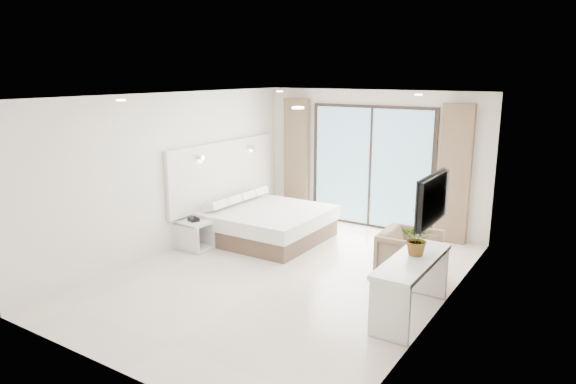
# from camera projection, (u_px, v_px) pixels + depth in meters

# --- Properties ---
(ground) EXTENTS (6.20, 6.20, 0.00)m
(ground) POSITION_uv_depth(u_px,v_px,m) (286.00, 275.00, 7.81)
(ground) COLOR beige
(ground) RESTS_ON ground
(room_shell) EXTENTS (4.62, 6.22, 2.72)m
(room_shell) POSITION_uv_depth(u_px,v_px,m) (305.00, 164.00, 8.28)
(room_shell) COLOR silver
(room_shell) RESTS_ON ground
(bed) EXTENTS (2.05, 1.95, 0.71)m
(bed) POSITION_uv_depth(u_px,v_px,m) (266.00, 223.00, 9.49)
(bed) COLOR brown
(bed) RESTS_ON ground
(nightstand) EXTENTS (0.59, 0.50, 0.51)m
(nightstand) POSITION_uv_depth(u_px,v_px,m) (194.00, 235.00, 8.95)
(nightstand) COLOR silver
(nightstand) RESTS_ON ground
(phone) EXTENTS (0.23, 0.21, 0.06)m
(phone) POSITION_uv_depth(u_px,v_px,m) (194.00, 219.00, 8.86)
(phone) COLOR black
(phone) RESTS_ON nightstand
(console_desk) EXTENTS (0.51, 1.62, 0.77)m
(console_desk) POSITION_uv_depth(u_px,v_px,m) (412.00, 274.00, 6.40)
(console_desk) COLOR silver
(console_desk) RESTS_ON ground
(plant) EXTENTS (0.46, 0.50, 0.34)m
(plant) POSITION_uv_depth(u_px,v_px,m) (418.00, 242.00, 6.44)
(plant) COLOR #33662D
(plant) RESTS_ON console_desk
(armchair) EXTENTS (0.80, 0.85, 0.83)m
(armchair) POSITION_uv_depth(u_px,v_px,m) (410.00, 254.00, 7.55)
(armchair) COLOR #8B6E5B
(armchair) RESTS_ON ground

